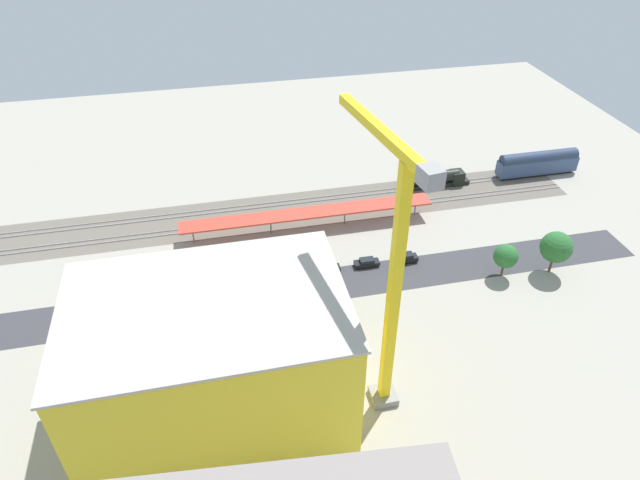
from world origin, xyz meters
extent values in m
plane|color=#9E998C|center=(0.00, 0.00, 0.00)|extent=(197.16, 197.16, 0.00)
cube|color=#665E54|center=(0.00, -20.72, 0.00)|extent=(123.28, 14.64, 0.01)
cube|color=#38383D|center=(0.00, 4.91, 0.00)|extent=(123.26, 9.50, 0.01)
cube|color=#9E9EA8|center=(0.00, -24.51, 0.18)|extent=(123.23, 0.62, 0.12)
cube|color=#9E9EA8|center=(0.00, -23.07, 0.18)|extent=(123.23, 0.62, 0.12)
cube|color=#9E9EA8|center=(0.00, -18.37, 0.18)|extent=(123.23, 0.62, 0.12)
cube|color=#9E9EA8|center=(0.00, -16.93, 0.18)|extent=(123.23, 0.62, 0.12)
cube|color=#C63D2D|center=(-1.77, -13.26, 3.80)|extent=(51.52, 4.53, 0.36)
cylinder|color=slate|center=(-24.95, -13.35, 1.81)|extent=(0.30, 0.30, 3.62)
cylinder|color=slate|center=(-9.50, -13.29, 1.81)|extent=(0.30, 0.30, 3.62)
cylinder|color=slate|center=(5.96, -13.22, 1.81)|extent=(0.30, 0.30, 3.62)
cylinder|color=slate|center=(21.41, -13.16, 1.81)|extent=(0.30, 0.30, 3.62)
cube|color=black|center=(-33.92, -23.79, 0.50)|extent=(15.69, 2.55, 1.00)
cylinder|color=black|center=(-32.52, -23.79, 2.38)|extent=(12.89, 2.82, 2.77)
cube|color=black|center=(-38.95, -23.81, 1.61)|extent=(2.81, 2.98, 3.22)
cylinder|color=black|center=(-27.58, -23.77, 4.47)|extent=(0.70, 0.70, 1.40)
cube|color=black|center=(-59.21, -23.79, 0.30)|extent=(17.70, 2.60, 0.60)
cube|color=#384C72|center=(-59.21, -23.79, 2.36)|extent=(19.67, 3.24, 3.53)
cylinder|color=#273550|center=(-59.21, -23.79, 4.38)|extent=(18.89, 3.24, 3.16)
cube|color=black|center=(-17.66, 1.55, 0.15)|extent=(3.75, 1.79, 0.30)
cube|color=black|center=(-17.66, 1.55, 0.74)|extent=(4.47, 1.87, 0.88)
cube|color=#1E2328|center=(-17.66, 1.55, 1.51)|extent=(2.51, 1.63, 0.65)
cube|color=black|center=(-10.06, 1.22, 0.15)|extent=(4.03, 1.80, 0.30)
cube|color=black|center=(-10.06, 1.22, 0.66)|extent=(4.79, 1.89, 0.72)
cube|color=#1E2328|center=(-10.06, 1.22, 1.31)|extent=(2.69, 1.63, 0.60)
cube|color=black|center=(-2.44, 1.39, 0.15)|extent=(3.96, 1.79, 0.30)
cube|color=black|center=(-2.44, 1.39, 0.73)|extent=(4.71, 1.88, 0.85)
cube|color=#1E2328|center=(-2.44, 1.39, 1.45)|extent=(2.65, 1.61, 0.60)
cube|color=black|center=(4.58, 1.79, 0.15)|extent=(3.79, 1.78, 0.30)
cube|color=silver|center=(4.58, 1.79, 0.73)|extent=(4.50, 1.88, 0.86)
cube|color=#1E2328|center=(4.58, 1.79, 1.44)|extent=(2.54, 1.61, 0.57)
cube|color=black|center=(11.69, 1.55, 0.15)|extent=(3.93, 1.93, 0.30)
cube|color=navy|center=(11.69, 1.55, 0.69)|extent=(4.67, 2.04, 0.77)
cube|color=#1E2328|center=(11.69, 1.55, 1.42)|extent=(2.64, 1.73, 0.70)
cube|color=black|center=(18.87, 1.44, 0.15)|extent=(3.65, 1.88, 0.30)
cube|color=black|center=(18.87, 1.44, 0.73)|extent=(4.34, 1.97, 0.86)
cube|color=#1E2328|center=(18.87, 1.44, 1.43)|extent=(2.44, 1.71, 0.56)
cube|color=black|center=(26.37, 1.36, 0.15)|extent=(3.74, 1.85, 0.30)
cube|color=silver|center=(26.37, 1.36, 0.68)|extent=(4.44, 1.96, 0.75)
cube|color=#1E2328|center=(26.37, 1.36, 1.31)|extent=(2.51, 1.65, 0.51)
cube|color=yellow|center=(19.05, 28.36, 10.07)|extent=(34.09, 22.81, 20.14)
cube|color=#B7B2A8|center=(19.05, 28.36, 20.34)|extent=(34.69, 23.42, 0.40)
cube|color=gray|center=(-3.82, 31.08, 0.60)|extent=(3.60, 3.60, 1.20)
cube|color=yellow|center=(-3.82, 31.08, 19.16)|extent=(1.40, 1.40, 38.31)
cube|color=yellow|center=(-2.75, 24.21, 38.91)|extent=(4.25, 19.86, 1.20)
cube|color=gray|center=(-4.51, 35.53, 38.91)|extent=(2.35, 2.68, 2.00)
cube|color=black|center=(16.03, 12.62, 0.25)|extent=(9.75, 2.81, 0.50)
cube|color=silver|center=(14.86, 12.69, 1.92)|extent=(7.43, 2.91, 2.85)
cube|color=maroon|center=(19.67, 12.39, 1.68)|extent=(2.49, 2.59, 2.35)
cube|color=black|center=(10.99, 12.50, 0.25)|extent=(9.92, 2.12, 0.50)
cube|color=white|center=(9.93, 12.51, 2.07)|extent=(7.81, 2.34, 3.14)
cube|color=maroon|center=(14.89, 12.49, 1.74)|extent=(2.13, 2.32, 2.49)
cube|color=black|center=(20.27, 10.22, 0.25)|extent=(9.87, 2.60, 0.50)
cube|color=white|center=(19.26, 10.27, 2.02)|extent=(7.87, 2.72, 3.03)
cube|color=#334C8C|center=(24.14, 10.01, 1.67)|extent=(2.14, 2.41, 2.34)
cylinder|color=brown|center=(6.94, 9.72, 1.39)|extent=(0.56, 0.56, 2.78)
sphere|color=#38843D|center=(6.94, 9.72, 4.84)|extent=(5.90, 5.90, 5.90)
cylinder|color=brown|center=(-33.52, 9.25, 1.47)|extent=(0.41, 0.41, 2.94)
sphere|color=#28662D|center=(-33.52, 9.25, 4.47)|extent=(4.39, 4.39, 4.39)
cylinder|color=brown|center=(2.00, 9.27, 1.51)|extent=(0.48, 0.48, 3.03)
sphere|color=#38843D|center=(2.00, 9.27, 5.25)|extent=(6.35, 6.35, 6.35)
cylinder|color=brown|center=(-42.70, 10.14, 1.83)|extent=(0.47, 0.47, 3.66)
sphere|color=#28662D|center=(-42.70, 10.14, 5.67)|extent=(5.75, 5.75, 5.75)
cylinder|color=brown|center=(20.51, 10.01, 1.49)|extent=(0.44, 0.44, 2.98)
sphere|color=#28662D|center=(20.51, 10.01, 4.40)|extent=(4.04, 4.04, 4.04)
cylinder|color=#333333|center=(16.22, 9.79, 3.07)|extent=(0.16, 0.16, 6.15)
cube|color=black|center=(16.22, 9.79, 6.60)|extent=(0.36, 0.36, 0.90)
sphere|color=green|center=(16.44, 9.79, 6.60)|extent=(0.20, 0.20, 0.20)
camera|label=1|loc=(16.05, 79.26, 65.71)|focal=31.25mm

